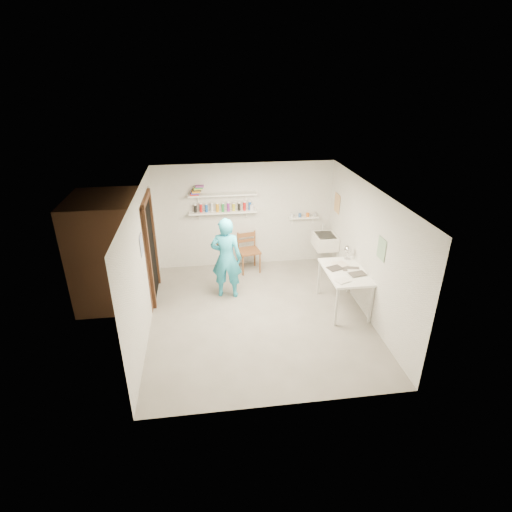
{
  "coord_description": "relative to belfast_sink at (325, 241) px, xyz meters",
  "views": [
    {
      "loc": [
        -0.91,
        -6.28,
        4.23
      ],
      "look_at": [
        0.0,
        0.4,
        1.05
      ],
      "focal_mm": 28.0,
      "sensor_mm": 36.0,
      "label": 1
    }
  ],
  "objects": [
    {
      "name": "wall_back",
      "position": [
        -1.75,
        0.56,
        0.5
      ],
      "size": [
        4.0,
        0.02,
        2.4
      ],
      "primitive_type": "cube",
      "color": "silver",
      "rests_on": "ground"
    },
    {
      "name": "papers",
      "position": [
        -0.11,
        -1.65,
        0.12
      ],
      "size": [
        0.3,
        0.22,
        0.03
      ],
      "color": "silver",
      "rests_on": "work_table"
    },
    {
      "name": "shelf_lower",
      "position": [
        -2.25,
        0.43,
        0.65
      ],
      "size": [
        1.5,
        0.22,
        0.03
      ],
      "primitive_type": "cube",
      "color": "white",
      "rests_on": "wall_back"
    },
    {
      "name": "book_stack",
      "position": [
        -2.79,
        0.43,
        1.16
      ],
      "size": [
        0.3,
        0.14,
        0.2
      ],
      "color": "red",
      "rests_on": "shelf_upper"
    },
    {
      "name": "wall_right",
      "position": [
        0.26,
        -1.7,
        0.5
      ],
      "size": [
        0.02,
        4.5,
        2.4
      ],
      "primitive_type": "cube",
      "color": "silver",
      "rests_on": "ground"
    },
    {
      "name": "poster_right_b",
      "position": [
        0.24,
        -2.25,
        0.8
      ],
      "size": [
        0.01,
        0.3,
        0.38
      ],
      "primitive_type": "cube",
      "color": "#3F724C",
      "rests_on": "wall_right"
    },
    {
      "name": "belfast_sink",
      "position": [
        0.0,
        0.0,
        0.0
      ],
      "size": [
        0.48,
        0.6,
        0.3
      ],
      "primitive_type": "cube",
      "color": "white",
      "rests_on": "wall_right"
    },
    {
      "name": "desk_lamp",
      "position": [
        0.09,
        -1.17,
        0.32
      ],
      "size": [
        0.15,
        0.15,
        0.15
      ],
      "primitive_type": "sphere",
      "color": "silver",
      "rests_on": "work_table"
    },
    {
      "name": "wall_front",
      "position": [
        -1.75,
        -3.96,
        0.5
      ],
      "size": [
        4.0,
        0.02,
        2.4
      ],
      "primitive_type": "cube",
      "color": "silver",
      "rests_on": "ground"
    },
    {
      "name": "doorway_recess",
      "position": [
        -3.74,
        -0.65,
        0.3
      ],
      "size": [
        0.02,
        0.9,
        2.0
      ],
      "primitive_type": "cube",
      "color": "black",
      "rests_on": "wall_left"
    },
    {
      "name": "door_jamb_near",
      "position": [
        -3.72,
        -1.15,
        0.3
      ],
      "size": [
        0.06,
        0.1,
        2.0
      ],
      "primitive_type": "cube",
      "color": "brown",
      "rests_on": "ground"
    },
    {
      "name": "door_jamb_far",
      "position": [
        -3.72,
        -0.15,
        0.3
      ],
      "size": [
        0.06,
        0.1,
        2.0
      ],
      "primitive_type": "cube",
      "color": "brown",
      "rests_on": "ground"
    },
    {
      "name": "ceiling",
      "position": [
        -1.75,
        -1.7,
        1.71
      ],
      "size": [
        4.0,
        4.5,
        0.02
      ],
      "primitive_type": "cube",
      "color": "silver",
      "rests_on": "wall_back"
    },
    {
      "name": "ledge_pots",
      "position": [
        -0.4,
        0.47,
        0.48
      ],
      "size": [
        0.48,
        0.07,
        0.09
      ],
      "color": "silver",
      "rests_on": "ledge_shelf"
    },
    {
      "name": "shelf_upper",
      "position": [
        -2.25,
        0.43,
        1.05
      ],
      "size": [
        1.5,
        0.22,
        0.03
      ],
      "primitive_type": "cube",
      "color": "white",
      "rests_on": "wall_back"
    },
    {
      "name": "spray_cans",
      "position": [
        -2.25,
        0.43,
        0.75
      ],
      "size": [
        1.34,
        0.06,
        0.17
      ],
      "color": "black",
      "rests_on": "shelf_lower"
    },
    {
      "name": "man",
      "position": [
        -2.28,
        -0.88,
        0.14
      ],
      "size": [
        0.68,
        0.52,
        1.68
      ],
      "primitive_type": "imported",
      "rotation": [
        0.0,
        0.0,
        2.94
      ],
      "color": "#28A5CA",
      "rests_on": "ground"
    },
    {
      "name": "floor",
      "position": [
        -1.75,
        -1.7,
        -0.71
      ],
      "size": [
        4.0,
        4.5,
        0.02
      ],
      "primitive_type": "cube",
      "color": "slate",
      "rests_on": "ground"
    },
    {
      "name": "poster_right_a",
      "position": [
        0.24,
        0.1,
        0.85
      ],
      "size": [
        0.01,
        0.34,
        0.42
      ],
      "primitive_type": "cube",
      "color": "#995933",
      "rests_on": "wall_right"
    },
    {
      "name": "corridor_box",
      "position": [
        -4.45,
        -0.65,
        0.35
      ],
      "size": [
        1.4,
        1.5,
        2.1
      ],
      "primitive_type": "cube",
      "color": "brown",
      "rests_on": "ground"
    },
    {
      "name": "work_table",
      "position": [
        -0.11,
        -1.65,
        -0.3
      ],
      "size": [
        0.72,
        1.2,
        0.8
      ],
      "primitive_type": "cube",
      "color": "white",
      "rests_on": "ground"
    },
    {
      "name": "wall_left",
      "position": [
        -3.76,
        -1.7,
        0.5
      ],
      "size": [
        0.02,
        4.5,
        2.4
      ],
      "primitive_type": "cube",
      "color": "silver",
      "rests_on": "ground"
    },
    {
      "name": "door_lintel",
      "position": [
        -3.72,
        -0.65,
        1.35
      ],
      "size": [
        0.06,
        1.05,
        0.1
      ],
      "primitive_type": "cube",
      "color": "brown",
      "rests_on": "wall_left"
    },
    {
      "name": "ledge_shelf",
      "position": [
        -0.4,
        0.47,
        0.42
      ],
      "size": [
        0.7,
        0.14,
        0.03
      ],
      "primitive_type": "cube",
      "color": "white",
      "rests_on": "wall_back"
    },
    {
      "name": "poster_left",
      "position": [
        -3.74,
        -1.65,
        0.85
      ],
      "size": [
        0.01,
        0.28,
        0.36
      ],
      "primitive_type": "cube",
      "color": "#334C7F",
      "rests_on": "wall_left"
    },
    {
      "name": "wooden_chair",
      "position": [
        -1.71,
        0.16,
        -0.21
      ],
      "size": [
        0.53,
        0.52,
        0.99
      ],
      "primitive_type": "cube",
      "rotation": [
        0.0,
        0.0,
        0.19
      ],
      "color": "brown",
      "rests_on": "ground"
    },
    {
      "name": "wall_clock",
      "position": [
        -2.33,
        -0.66,
        0.42
      ],
      "size": [
        0.3,
        0.09,
        0.3
      ],
      "primitive_type": "cylinder",
      "rotation": [
        1.57,
        0.0,
        -0.2
      ],
      "color": "#F7E3A8",
      "rests_on": "man"
    }
  ]
}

